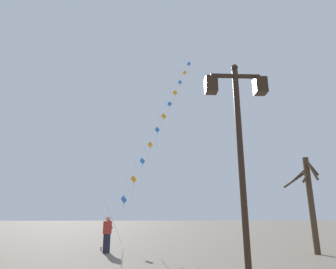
{
  "coord_description": "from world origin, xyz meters",
  "views": [
    {
      "loc": [
        -0.0,
        -0.13,
        1.76
      ],
      "look_at": [
        0.76,
        16.23,
        6.36
      ],
      "focal_mm": 30.74,
      "sensor_mm": 36.0,
      "label": 1
    }
  ],
  "objects_px": {
    "kite_train": "(161,123)",
    "bare_tree": "(310,199)",
    "kite_flyer": "(107,233)",
    "twin_lantern_lamp_post": "(239,129)"
  },
  "relations": [
    {
      "from": "kite_train",
      "to": "kite_flyer",
      "type": "relative_size",
      "value": 9.03
    },
    {
      "from": "kite_train",
      "to": "kite_flyer",
      "type": "bearing_deg",
      "value": -117.37
    },
    {
      "from": "twin_lantern_lamp_post",
      "to": "kite_flyer",
      "type": "relative_size",
      "value": 3.11
    },
    {
      "from": "kite_train",
      "to": "twin_lantern_lamp_post",
      "type": "bearing_deg",
      "value": -83.66
    },
    {
      "from": "twin_lantern_lamp_post",
      "to": "bare_tree",
      "type": "distance_m",
      "value": 9.62
    },
    {
      "from": "kite_flyer",
      "to": "bare_tree",
      "type": "relative_size",
      "value": 0.38
    },
    {
      "from": "kite_train",
      "to": "bare_tree",
      "type": "distance_m",
      "value": 11.07
    },
    {
      "from": "kite_train",
      "to": "bare_tree",
      "type": "relative_size",
      "value": 3.39
    },
    {
      "from": "twin_lantern_lamp_post",
      "to": "kite_train",
      "type": "xyz_separation_m",
      "value": [
        -1.54,
        13.83,
        4.6
      ]
    },
    {
      "from": "kite_flyer",
      "to": "bare_tree",
      "type": "bearing_deg",
      "value": -67.76
    }
  ]
}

